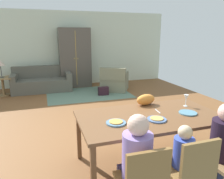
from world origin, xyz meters
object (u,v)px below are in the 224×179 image
at_px(plate_near_child, 157,119).
at_px(side_table, 3,84).
at_px(armoire, 75,58).
at_px(couch, 42,82).
at_px(dining_chair_child, 191,170).
at_px(plate_near_woman, 188,113).
at_px(person_child, 180,166).
at_px(armchair, 114,81).
at_px(person_woman, 220,151).
at_px(handbag, 103,91).
at_px(person_man, 135,169).
at_px(table_lamp, 0,63).
at_px(dining_table, 150,119).
at_px(wine_glass, 186,98).
at_px(cat, 146,100).
at_px(plate_near_man, 116,123).

distance_m(plate_near_child, side_table, 5.54).
bearing_deg(armoire, couch, -163.41).
height_order(dining_chair_child, couch, dining_chair_child).
height_order(plate_near_woman, couch, couch).
relative_size(person_child, armchair, 0.79).
bearing_deg(side_table, person_woman, -60.12).
bearing_deg(handbag, person_child, -95.03).
bearing_deg(handbag, plate_near_child, -95.71).
bearing_deg(person_man, person_woman, -0.00).
bearing_deg(couch, table_lamp, -167.47).
bearing_deg(dining_table, plate_near_woman, -10.51).
xyz_separation_m(dining_chair_child, person_woman, (0.54, 0.18, 0.02)).
height_order(dining_chair_child, armoire, armoire).
bearing_deg(plate_near_woman, wine_glass, 59.24).
distance_m(dining_chair_child, cat, 1.39).
bearing_deg(armoire, table_lamp, -165.40).
bearing_deg(dining_table, side_table, 118.74).
bearing_deg(armoire, wine_glass, -79.66).
bearing_deg(dining_chair_child, table_lamp, 114.73).
height_order(dining_table, person_child, person_child).
bearing_deg(side_table, person_man, -69.37).
bearing_deg(plate_near_woman, table_lamp, 122.99).
relative_size(dining_table, dining_chair_child, 2.25).
xyz_separation_m(dining_table, plate_near_woman, (0.54, -0.10, 0.07)).
height_order(plate_near_child, plate_near_woman, same).
bearing_deg(person_woman, dining_chair_child, -161.96).
height_order(plate_near_child, armchair, armchair).
relative_size(person_man, armoire, 0.53).
bearing_deg(person_woman, plate_near_man, 150.82).
bearing_deg(person_woman, armoire, 97.26).
relative_size(dining_table, person_woman, 1.77).
distance_m(plate_near_child, cat, 0.64).
distance_m(wine_glass, person_woman, 0.99).
height_order(armoire, handbag, armoire).
height_order(person_man, table_lamp, table_lamp).
height_order(person_man, dining_chair_child, person_man).
distance_m(wine_glass, dining_chair_child, 1.35).
relative_size(armoire, table_lamp, 3.89).
distance_m(plate_near_child, armoire, 5.51).
bearing_deg(wine_glass, plate_near_woman, -120.76).
xyz_separation_m(plate_near_man, cat, (0.69, 0.56, 0.08)).
height_order(person_child, handbag, person_child).
relative_size(plate_near_woman, couch, 0.13).
bearing_deg(table_lamp, dining_table, -61.26).
relative_size(person_man, side_table, 1.91).
height_order(plate_near_man, armchair, armchair).
bearing_deg(wine_glass, dining_chair_child, -123.25).
bearing_deg(plate_near_woman, handbag, 92.06).
xyz_separation_m(dining_chair_child, couch, (-1.42, 5.86, -0.19)).
relative_size(dining_table, plate_near_woman, 7.84).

